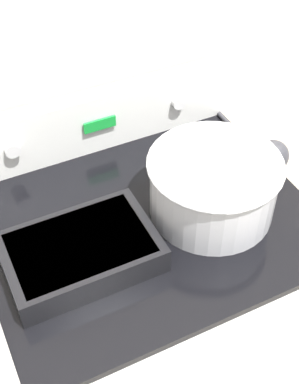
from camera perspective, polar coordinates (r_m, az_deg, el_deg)
kitchen_wall at (r=1.38m, az=-7.52°, el=17.34°), size 8.00×0.05×2.50m
stove_range at (r=1.66m, az=-0.37°, el=-13.49°), size 0.79×0.69×0.91m
control_panel at (r=1.46m, az=-5.77°, el=7.57°), size 0.79×0.07×0.17m
mixing_bowl at (r=1.27m, az=6.82°, el=0.88°), size 0.32×0.32×0.16m
casserole_dish at (r=1.19m, az=-7.36°, el=-6.29°), size 0.33×0.22×0.07m
ladle at (r=1.45m, az=12.77°, el=3.96°), size 0.08×0.31×0.08m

